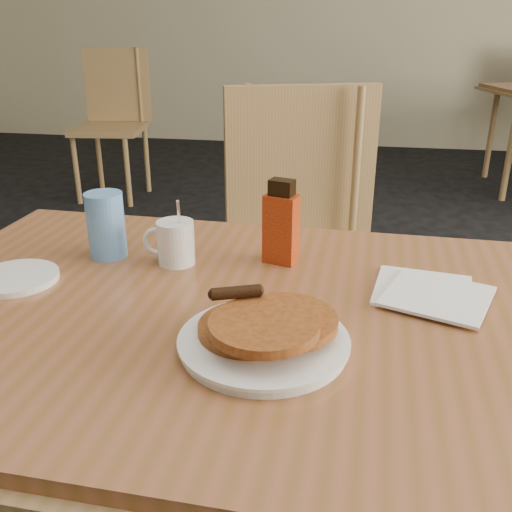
# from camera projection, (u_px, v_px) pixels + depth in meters

# --- Properties ---
(main_table) EXTENTS (1.34, 0.93, 0.75)m
(main_table) POSITION_uv_depth(u_px,v_px,m) (240.00, 328.00, 1.00)
(main_table) COLOR brown
(main_table) RESTS_ON floor
(chair_main_far) EXTENTS (0.60, 0.61, 1.03)m
(chair_main_far) POSITION_uv_depth(u_px,v_px,m) (296.00, 231.00, 1.71)
(chair_main_far) COLOR #A1774B
(chair_main_far) RESTS_ON floor
(chair_wall_extra) EXTENTS (0.51, 0.51, 1.02)m
(chair_wall_extra) POSITION_uv_depth(u_px,v_px,m) (113.00, 109.00, 4.00)
(chair_wall_extra) COLOR #A1774B
(chair_wall_extra) RESTS_ON floor
(pancake_plate) EXTENTS (0.26, 0.26, 0.08)m
(pancake_plate) POSITION_uv_depth(u_px,v_px,m) (265.00, 334.00, 0.85)
(pancake_plate) COLOR white
(pancake_plate) RESTS_ON main_table
(coffee_mug) EXTENTS (0.11, 0.07, 0.14)m
(coffee_mug) POSITION_uv_depth(u_px,v_px,m) (175.00, 242.00, 1.14)
(coffee_mug) COLOR white
(coffee_mug) RESTS_ON main_table
(syrup_bottle) EXTENTS (0.07, 0.06, 0.17)m
(syrup_bottle) POSITION_uv_depth(u_px,v_px,m) (281.00, 225.00, 1.14)
(syrup_bottle) COLOR maroon
(syrup_bottle) RESTS_ON main_table
(napkin_stack) EXTENTS (0.23, 0.24, 0.01)m
(napkin_stack) POSITION_uv_depth(u_px,v_px,m) (430.00, 293.00, 1.02)
(napkin_stack) COLOR white
(napkin_stack) RESTS_ON main_table
(blue_tumbler) EXTENTS (0.09, 0.09, 0.14)m
(blue_tumbler) POSITION_uv_depth(u_px,v_px,m) (106.00, 225.00, 1.17)
(blue_tumbler) COLOR #609CE1
(blue_tumbler) RESTS_ON main_table
(side_saucer) EXTENTS (0.20, 0.20, 0.01)m
(side_saucer) POSITION_uv_depth(u_px,v_px,m) (16.00, 278.00, 1.08)
(side_saucer) COLOR white
(side_saucer) RESTS_ON main_table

